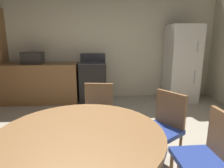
{
  "coord_description": "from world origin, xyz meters",
  "views": [
    {
      "loc": [
        -0.04,
        -1.99,
        1.46
      ],
      "look_at": [
        0.14,
        0.76,
        0.8
      ],
      "focal_mm": 31.02,
      "sensor_mm": 36.0,
      "label": 1
    }
  ],
  "objects_px": {
    "chair_northeast": "(163,125)",
    "microwave": "(33,58)",
    "oven_range": "(93,82)",
    "refrigerator": "(181,64)",
    "dining_table": "(81,150)",
    "chair_north": "(98,112)",
    "chair_east": "(208,155)"
  },
  "relations": [
    {
      "from": "dining_table",
      "to": "chair_north",
      "type": "height_order",
      "value": "chair_north"
    },
    {
      "from": "oven_range",
      "to": "chair_east",
      "type": "distance_m",
      "value": 3.24
    },
    {
      "from": "oven_range",
      "to": "chair_north",
      "type": "height_order",
      "value": "oven_range"
    },
    {
      "from": "oven_range",
      "to": "chair_northeast",
      "type": "bearing_deg",
      "value": -70.72
    },
    {
      "from": "oven_range",
      "to": "refrigerator",
      "type": "relative_size",
      "value": 0.62
    },
    {
      "from": "dining_table",
      "to": "chair_northeast",
      "type": "bearing_deg",
      "value": 35.05
    },
    {
      "from": "dining_table",
      "to": "chair_northeast",
      "type": "height_order",
      "value": "chair_northeast"
    },
    {
      "from": "refrigerator",
      "to": "microwave",
      "type": "bearing_deg",
      "value": 179.16
    },
    {
      "from": "refrigerator",
      "to": "chair_east",
      "type": "distance_m",
      "value": 3.2
    },
    {
      "from": "microwave",
      "to": "chair_north",
      "type": "distance_m",
      "value": 2.55
    },
    {
      "from": "refrigerator",
      "to": "chair_east",
      "type": "height_order",
      "value": "refrigerator"
    },
    {
      "from": "dining_table",
      "to": "chair_northeast",
      "type": "relative_size",
      "value": 1.49
    },
    {
      "from": "oven_range",
      "to": "chair_northeast",
      "type": "relative_size",
      "value": 1.26
    },
    {
      "from": "chair_northeast",
      "to": "oven_range",
      "type": "bearing_deg",
      "value": -105.77
    },
    {
      "from": "dining_table",
      "to": "chair_north",
      "type": "distance_m",
      "value": 1.07
    },
    {
      "from": "microwave",
      "to": "dining_table",
      "type": "distance_m",
      "value": 3.38
    },
    {
      "from": "oven_range",
      "to": "refrigerator",
      "type": "xyz_separation_m",
      "value": [
        2.08,
        -0.05,
        0.41
      ]
    },
    {
      "from": "chair_northeast",
      "to": "microwave",
      "type": "bearing_deg",
      "value": -83.45
    },
    {
      "from": "microwave",
      "to": "dining_table",
      "type": "height_order",
      "value": "microwave"
    },
    {
      "from": "microwave",
      "to": "chair_east",
      "type": "xyz_separation_m",
      "value": [
        2.39,
        -3.06,
        -0.53
      ]
    },
    {
      "from": "microwave",
      "to": "chair_northeast",
      "type": "xyz_separation_m",
      "value": [
        2.19,
        -2.47,
        -0.53
      ]
    },
    {
      "from": "oven_range",
      "to": "microwave",
      "type": "relative_size",
      "value": 2.5
    },
    {
      "from": "chair_east",
      "to": "oven_range",
      "type": "bearing_deg",
      "value": -72.26
    },
    {
      "from": "microwave",
      "to": "chair_north",
      "type": "height_order",
      "value": "microwave"
    },
    {
      "from": "chair_north",
      "to": "oven_range",
      "type": "bearing_deg",
      "value": -169.41
    },
    {
      "from": "chair_east",
      "to": "chair_northeast",
      "type": "relative_size",
      "value": 1.0
    },
    {
      "from": "oven_range",
      "to": "microwave",
      "type": "bearing_deg",
      "value": -179.84
    },
    {
      "from": "dining_table",
      "to": "refrigerator",
      "type": "bearing_deg",
      "value": 55.54
    },
    {
      "from": "chair_east",
      "to": "chair_north",
      "type": "bearing_deg",
      "value": -49.18
    },
    {
      "from": "refrigerator",
      "to": "chair_northeast",
      "type": "relative_size",
      "value": 2.02
    },
    {
      "from": "refrigerator",
      "to": "chair_east",
      "type": "bearing_deg",
      "value": -108.72
    },
    {
      "from": "chair_east",
      "to": "chair_northeast",
      "type": "distance_m",
      "value": 0.62
    }
  ]
}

